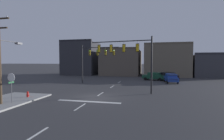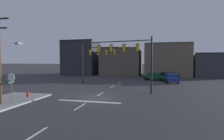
{
  "view_description": "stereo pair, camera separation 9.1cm",
  "coord_description": "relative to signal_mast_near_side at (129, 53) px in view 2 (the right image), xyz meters",
  "views": [
    {
      "loc": [
        6.03,
        -17.94,
        3.94
      ],
      "look_at": [
        1.0,
        3.73,
        2.78
      ],
      "focal_mm": 28.31,
      "sensor_mm": 36.0,
      "label": 1
    },
    {
      "loc": [
        6.12,
        -17.92,
        3.94
      ],
      "look_at": [
        1.0,
        3.73,
        2.78
      ],
      "focal_mm": 28.31,
      "sensor_mm": 36.0,
      "label": 2
    }
  ],
  "objects": [
    {
      "name": "building_row",
      "position": [
        -0.43,
        27.29,
        -1.24
      ],
      "size": [
        42.77,
        13.55,
        9.61
      ],
      "color": "#2D2D33",
      "rests_on": "ground"
    },
    {
      "name": "signal_mast_near_side",
      "position": [
        0.0,
        0.0,
        0.0
      ],
      "size": [
        7.9,
        1.33,
        6.88
      ],
      "color": "black",
      "rests_on": "ground"
    },
    {
      "name": "car_lot_nearside",
      "position": [
        6.05,
        11.37,
        -4.07
      ],
      "size": [
        2.28,
        4.59,
        1.61
      ],
      "color": "navy",
      "rests_on": "ground"
    },
    {
      "name": "ground_plane",
      "position": [
        -3.16,
        -3.81,
        -4.92
      ],
      "size": [
        400.0,
        400.0,
        0.0
      ],
      "primitive_type": "plane",
      "color": "#353538"
    },
    {
      "name": "stop_bar_paint",
      "position": [
        -3.16,
        -5.81,
        -4.92
      ],
      "size": [
        6.4,
        0.5,
        0.01
      ],
      "primitive_type": "cube",
      "color": "silver",
      "rests_on": "ground"
    },
    {
      "name": "stop_sign",
      "position": [
        -9.54,
        -8.41,
        -2.78
      ],
      "size": [
        0.76,
        0.64,
        2.83
      ],
      "color": "#56565B",
      "rests_on": "ground"
    },
    {
      "name": "lane_centreline",
      "position": [
        -3.16,
        -1.81,
        -4.92
      ],
      "size": [
        0.16,
        26.4,
        0.01
      ],
      "color": "silver",
      "rests_on": "ground"
    },
    {
      "name": "utility_pole",
      "position": [
        -10.19,
        -8.78,
        -0.41
      ],
      "size": [
        2.2,
        2.77,
        8.17
      ],
      "color": "#423323",
      "rests_on": "ground"
    },
    {
      "name": "sidewalk_near_corner",
      "position": [
        -10.91,
        -7.81,
        -4.85
      ],
      "size": [
        5.0,
        8.0,
        0.15
      ],
      "primitive_type": "cube",
      "color": "gray",
      "rests_on": "ground"
    },
    {
      "name": "signal_mast_far_side",
      "position": [
        -6.96,
        7.25,
        -0.15
      ],
      "size": [
        6.72,
        0.51,
        6.75
      ],
      "color": "black",
      "rests_on": "ground"
    },
    {
      "name": "car_lot_middle",
      "position": [
        3.06,
        14.98,
        -4.07
      ],
      "size": [
        4.7,
        2.79,
        1.61
      ],
      "color": "#143D28",
      "rests_on": "ground"
    },
    {
      "name": "car_lot_farside",
      "position": [
        5.81,
        15.63,
        -4.07
      ],
      "size": [
        4.72,
        2.9,
        1.61
      ],
      "color": "black",
      "rests_on": "ground"
    },
    {
      "name": "fire_hydrant",
      "position": [
        -9.88,
        -5.92,
        -4.6
      ],
      "size": [
        0.4,
        0.3,
        0.75
      ],
      "color": "red",
      "rests_on": "ground"
    }
  ]
}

